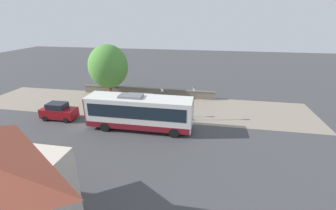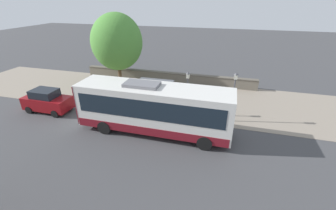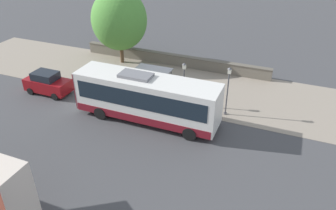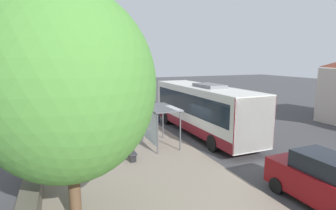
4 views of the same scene
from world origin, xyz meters
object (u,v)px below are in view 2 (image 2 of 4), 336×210
(bus_shelter, at_px, (155,86))
(street_lamp_far, at_px, (234,94))
(parked_car_behind_bus, at_px, (47,101))
(bench, at_px, (149,91))
(pedestrian, at_px, (221,117))
(bus, at_px, (154,108))
(street_lamp_near, at_px, (187,90))
(shade_tree, at_px, (117,42))

(bus_shelter, xyz_separation_m, street_lamp_far, (0.84, 6.53, 0.35))
(street_lamp_far, xyz_separation_m, parked_car_behind_bus, (2.35, -15.25, -1.45))
(bench, bearing_deg, pedestrian, 58.53)
(bus, xyz_separation_m, pedestrian, (-1.64, 4.64, -0.94))
(bus, bearing_deg, parked_car_behind_bus, -93.81)
(bus_shelter, xyz_separation_m, pedestrian, (2.21, 5.80, -1.07))
(street_lamp_near, height_order, shade_tree, shade_tree)
(street_lamp_near, bearing_deg, shade_tree, -123.53)
(bus, height_order, pedestrian, bus)
(street_lamp_far, relative_size, parked_car_behind_bus, 1.01)
(bus_shelter, bearing_deg, shade_tree, -131.05)
(bus_shelter, distance_m, street_lamp_near, 3.04)
(street_lamp_near, distance_m, parked_car_behind_bus, 12.01)
(bus, bearing_deg, bus_shelter, -163.29)
(bus, distance_m, bench, 6.79)
(street_lamp_near, relative_size, parked_car_behind_bus, 0.94)
(bus_shelter, height_order, pedestrian, bus_shelter)
(bus, distance_m, street_lamp_near, 3.65)
(shade_tree, bearing_deg, parked_car_behind_bus, -17.24)
(bus, distance_m, shade_tree, 11.97)
(bus_shelter, relative_size, street_lamp_far, 0.76)
(bus, bearing_deg, pedestrian, 109.49)
(street_lamp_far, height_order, parked_car_behind_bus, street_lamp_far)
(pedestrian, distance_m, bench, 8.53)
(street_lamp_near, distance_m, shade_tree, 11.09)
(bus, height_order, bench, bus)
(pedestrian, bearing_deg, parked_car_behind_bus, -86.12)
(street_lamp_far, bearing_deg, parked_car_behind_bus, -81.23)
(bus, distance_m, street_lamp_far, 6.18)
(bus, relative_size, parked_car_behind_bus, 2.73)
(bus, relative_size, bench, 7.17)
(bench, bearing_deg, street_lamp_far, 68.94)
(shade_tree, bearing_deg, bus, 38.36)
(pedestrian, xyz_separation_m, parked_car_behind_bus, (0.98, -14.52, -0.03))
(bus_shelter, distance_m, bench, 3.11)
(pedestrian, relative_size, shade_tree, 0.22)
(bench, xyz_separation_m, street_lamp_far, (3.08, 7.99, 1.93))
(bench, xyz_separation_m, parked_car_behind_bus, (5.43, -7.26, 0.48))
(bus, xyz_separation_m, street_lamp_near, (-3.16, 1.80, 0.31))
(street_lamp_far, bearing_deg, street_lamp_near, -92.40)
(bus_shelter, distance_m, pedestrian, 6.30)
(shade_tree, bearing_deg, bus_shelter, 48.95)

